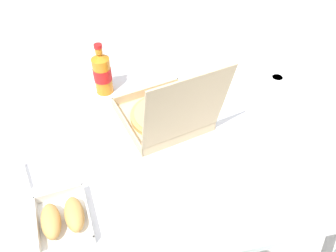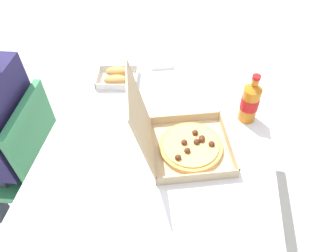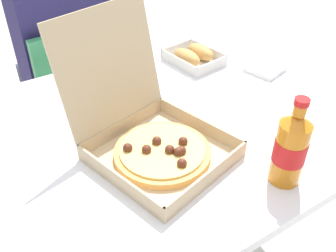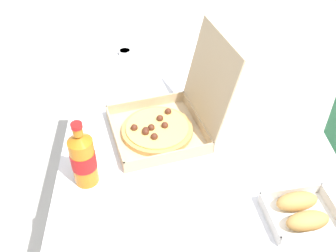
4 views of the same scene
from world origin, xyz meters
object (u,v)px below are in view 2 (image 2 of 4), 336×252
object	(u,v)px
cola_bottle	(250,102)
paper_menu	(74,193)
pizza_box_open	(182,142)
chair	(21,159)
napkin_pile	(161,62)
bread_side_box	(117,77)

from	to	relation	value
cola_bottle	paper_menu	distance (m)	0.75
pizza_box_open	chair	bearing A→B (deg)	86.08
pizza_box_open	napkin_pile	xyz separation A→B (m)	(0.55, 0.16, -0.04)
pizza_box_open	paper_menu	world-z (taller)	pizza_box_open
pizza_box_open	cola_bottle	size ratio (longest dim) A/B	1.91
paper_menu	napkin_pile	xyz separation A→B (m)	(0.79, -0.19, 0.01)
pizza_box_open	bread_side_box	bearing A→B (deg)	42.31
chair	bread_side_box	size ratio (longest dim) A/B	4.01
bread_side_box	paper_menu	bearing A→B (deg)	179.83
paper_menu	chair	bearing A→B (deg)	77.72
bread_side_box	napkin_pile	xyz separation A→B (m)	(0.17, -0.19, -0.02)
napkin_pile	pizza_box_open	bearing A→B (deg)	-163.82
pizza_box_open	paper_menu	bearing A→B (deg)	124.35
chair	pizza_box_open	distance (m)	0.84
chair	cola_bottle	distance (m)	1.10
cola_bottle	paper_menu	size ratio (longest dim) A/B	1.07
cola_bottle	chair	bearing A→B (deg)	98.52
chair	napkin_pile	xyz separation A→B (m)	(0.50, -0.62, 0.27)
chair	pizza_box_open	xyz separation A→B (m)	(-0.05, -0.78, 0.31)
pizza_box_open	paper_menu	distance (m)	0.42
cola_bottle	paper_menu	xyz separation A→B (m)	(-0.45, 0.60, -0.09)
cola_bottle	napkin_pile	xyz separation A→B (m)	(0.34, 0.41, -0.08)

